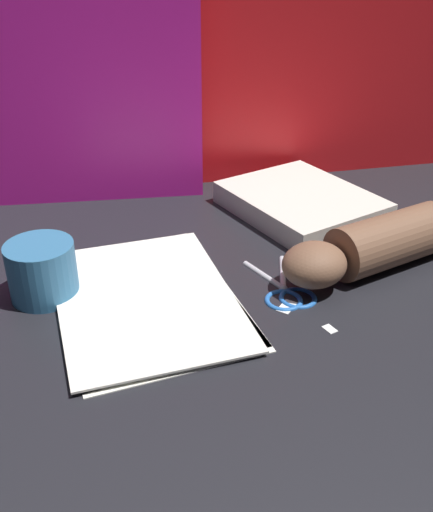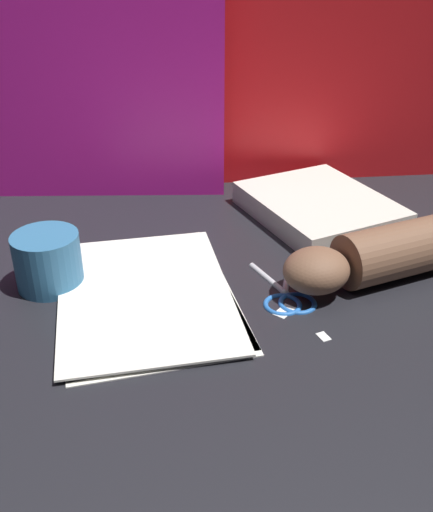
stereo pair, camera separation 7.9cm
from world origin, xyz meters
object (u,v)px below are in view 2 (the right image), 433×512
book_closed (319,207)px  mug (48,261)px  hand_forearm (378,255)px  paper_stack (146,293)px  scissors (287,294)px

book_closed → mug: 0.46m
book_closed → mug: bearing=-162.9°
hand_forearm → mug: (-0.45, 0.07, -0.00)m
hand_forearm → paper_stack: bearing=176.6°
scissors → hand_forearm: size_ratio=0.50×
paper_stack → mug: mug is taller
paper_stack → scissors: scissors is taller
paper_stack → book_closed: 0.37m
book_closed → mug: size_ratio=3.21×
paper_stack → book_closed: size_ratio=1.16×
paper_stack → mug: size_ratio=3.71×
paper_stack → book_closed: (0.31, 0.19, 0.01)m
paper_stack → scissors: (0.19, -0.04, -0.00)m
paper_stack → mug: bearing=156.9°
paper_stack → hand_forearm: (0.32, -0.02, 0.04)m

